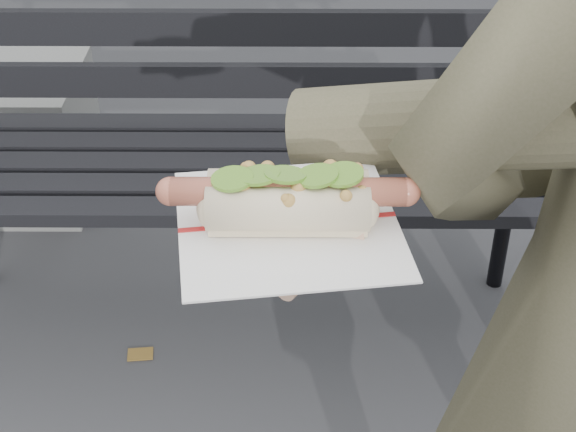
# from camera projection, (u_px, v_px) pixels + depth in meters

# --- Properties ---
(park_bench) EXTENTS (1.50, 0.44, 0.88)m
(park_bench) POSITION_uv_depth(u_px,v_px,m) (225.00, 128.00, 1.96)
(park_bench) COLOR black
(park_bench) RESTS_ON ground
(held_hotdog) EXTENTS (0.62, 0.31, 0.20)m
(held_hotdog) POSITION_uv_depth(u_px,v_px,m) (492.00, 144.00, 0.80)
(held_hotdog) COLOR #46452E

